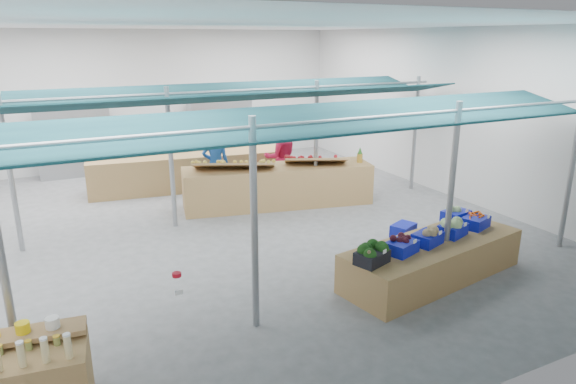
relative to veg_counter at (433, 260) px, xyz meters
name	(u,v)px	position (x,y,z in m)	size (l,w,h in m)	color
floor	(227,226)	(-2.28, 3.95, -0.33)	(13.00, 13.00, 0.00)	#5F5F61
hall	(201,97)	(-2.28, 5.39, 2.31)	(13.00, 13.00, 13.00)	silver
pole_grid	(294,158)	(-1.53, 2.20, 1.48)	(10.00, 4.60, 3.00)	gray
awnings	(294,105)	(-1.53, 2.20, 2.45)	(9.50, 7.08, 0.30)	#0B2831
back_shelving_left	(74,143)	(-4.78, 9.95, 0.67)	(2.00, 0.50, 2.00)	#B23F33
back_shelving_right	(221,131)	(-0.28, 9.95, 0.67)	(2.00, 0.50, 2.00)	#B23F33
veg_counter	(433,260)	(0.00, 0.00, 0.00)	(3.42, 1.14, 0.67)	#9C7244
fruit_counter	(278,186)	(-0.63, 4.79, 0.15)	(4.55, 1.08, 0.98)	#9C7244
far_counter	(191,171)	(-2.12, 7.17, 0.14)	(5.31, 1.06, 0.96)	#9C7244
crate_stack	(403,238)	(0.24, 1.09, -0.05)	(0.48, 0.33, 0.57)	#101AB0
vendor_left	(216,164)	(-1.83, 5.89, 0.58)	(0.66, 0.44, 1.82)	navy
vendor_right	(281,157)	(-0.03, 5.89, 0.58)	(0.88, 0.69, 1.82)	#B2153A
crate_broccoli	(372,254)	(-1.45, -0.25, 0.49)	(0.59, 0.50, 0.35)	black
crate_beets	(402,245)	(-0.80, -0.14, 0.47)	(0.59, 0.50, 0.29)	#101AB0
crate_celeriac	(428,236)	(-0.19, -0.03, 0.48)	(0.59, 0.50, 0.31)	#101AB0
crate_cabbage	(453,227)	(0.47, 0.08, 0.49)	(0.59, 0.50, 0.35)	#101AB0
crate_carrots	(476,222)	(1.12, 0.19, 0.44)	(0.59, 0.50, 0.29)	#101AB0
sparrow	(371,253)	(-1.58, -0.39, 0.58)	(0.12, 0.09, 0.11)	brown
pole_ribbon	(177,276)	(-4.41, -0.21, 0.75)	(0.12, 0.12, 0.28)	red
apple_heap_yellow	(234,163)	(-1.72, 4.91, 0.81)	(2.02, 1.42, 0.27)	#997247
apple_heap_red	(316,158)	(0.24, 4.49, 0.81)	(1.66, 1.26, 0.27)	#997247
pineapple	(360,155)	(1.36, 4.25, 0.82)	(0.14, 0.14, 0.39)	#8C6019
crate_extra	(456,213)	(1.05, 0.61, 0.48)	(0.56, 0.45, 0.32)	#101AB0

